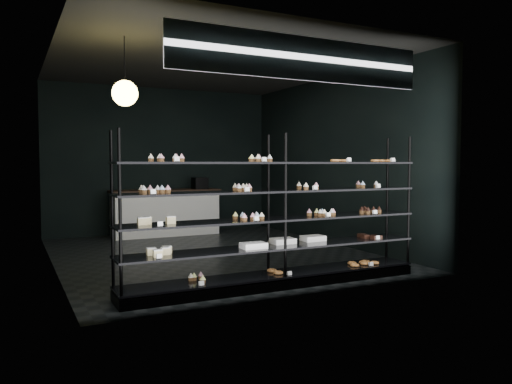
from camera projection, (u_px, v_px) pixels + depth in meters
room at (211, 160)px, 8.42m from camera, size 5.01×6.01×3.20m
display_shelf at (275, 237)px, 6.24m from camera, size 4.00×0.50×1.91m
signage at (303, 59)px, 5.73m from camera, size 3.30×0.05×0.50m
pendant_lamp at (125, 93)px, 6.44m from camera, size 0.33×0.33×0.90m
service_counter at (166, 212)px, 10.69m from camera, size 2.32×0.65×1.23m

